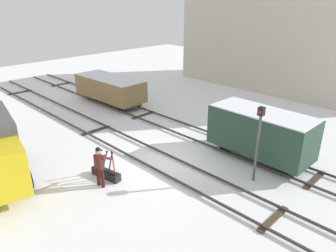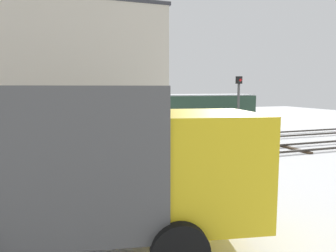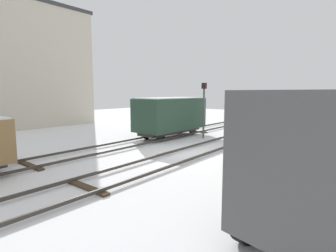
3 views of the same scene
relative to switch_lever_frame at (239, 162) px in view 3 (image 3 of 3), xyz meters
name	(u,v)px [view 3 (image 3 of 3)]	position (x,y,z in m)	size (l,w,h in m)	color
ground_plane	(194,154)	(0.94, 2.64, -0.25)	(60.00, 60.00, 0.00)	white
track_main_line	(194,151)	(0.94, 2.64, -0.14)	(44.00, 1.94, 0.18)	#38332D
track_siding_near	(138,142)	(0.94, 6.45, -0.14)	(44.00, 1.94, 0.18)	#38332D
switch_lever_frame	(239,162)	(0.00, 0.00, 0.00)	(1.56, 0.63, 1.45)	black
rail_worker	(258,141)	(0.43, -0.55, 0.82)	(0.63, 0.73, 1.88)	#351511
signal_post	(204,104)	(4.84, 4.53, 1.90)	(0.24, 0.32, 3.46)	#4C4C4C
freight_car_far_end	(171,115)	(3.94, 6.45, 1.20)	(5.04, 2.23, 2.55)	#2D2B28
perched_bird_roof_right	(50,10)	(3.25, 19.75, 9.92)	(0.27, 0.13, 0.13)	#333338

